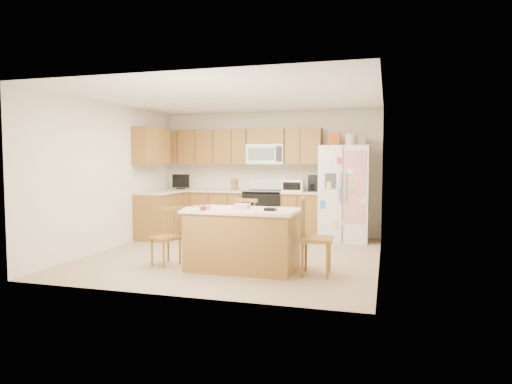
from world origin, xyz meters
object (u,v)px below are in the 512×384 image
(windsor_chair_back, at_px, (250,230))
(windsor_chair_right, at_px, (314,238))
(stove, at_px, (265,213))
(island, at_px, (243,239))
(refrigerator, at_px, (344,192))
(windsor_chair_left, at_px, (167,237))

(windsor_chair_back, height_order, windsor_chair_right, windsor_chair_right)
(windsor_chair_right, bearing_deg, stove, 117.01)
(island, bearing_deg, stove, 98.58)
(stove, height_order, windsor_chair_back, stove)
(island, xyz_separation_m, windsor_chair_right, (1.01, -0.03, 0.06))
(windsor_chair_back, xyz_separation_m, windsor_chair_right, (1.10, -0.68, 0.04))
(stove, bearing_deg, refrigerator, -2.30)
(windsor_chair_left, bearing_deg, stove, 75.64)
(windsor_chair_left, distance_m, windsor_chair_right, 2.15)
(stove, distance_m, refrigerator, 1.63)
(stove, height_order, refrigerator, refrigerator)
(windsor_chair_right, bearing_deg, windsor_chair_left, -179.18)
(stove, xyz_separation_m, refrigerator, (1.57, -0.06, 0.45))
(island, bearing_deg, windsor_chair_right, -1.78)
(stove, xyz_separation_m, island, (0.42, -2.76, -0.04))
(windsor_chair_left, xyz_separation_m, windsor_chair_back, (1.05, 0.71, 0.04))
(refrigerator, xyz_separation_m, island, (-1.15, -2.70, -0.49))
(refrigerator, distance_m, windsor_chair_left, 3.63)
(refrigerator, height_order, windsor_chair_right, refrigerator)
(stove, distance_m, windsor_chair_left, 2.92)
(windsor_chair_left, distance_m, windsor_chair_back, 1.27)
(refrigerator, bearing_deg, windsor_chair_back, -121.29)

